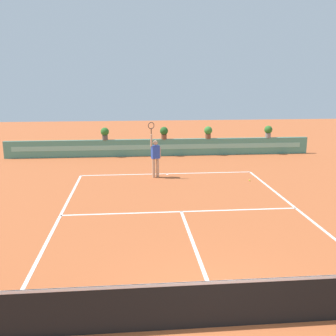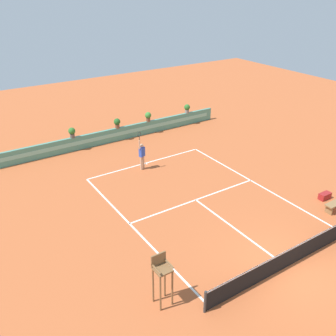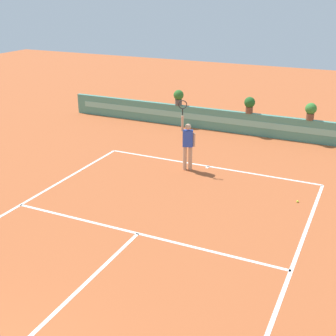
{
  "view_description": "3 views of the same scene",
  "coord_description": "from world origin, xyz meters",
  "px_view_note": "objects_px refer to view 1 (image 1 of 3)",
  "views": [
    {
      "loc": [
        -1.64,
        -6.25,
        4.52
      ],
      "look_at": [
        -0.24,
        8.83,
        1.0
      ],
      "focal_mm": 41.47,
      "sensor_mm": 36.0,
      "label": 1
    },
    {
      "loc": [
        -10.92,
        -7.54,
        10.89
      ],
      "look_at": [
        -0.24,
        8.83,
        1.0
      ],
      "focal_mm": 40.23,
      "sensor_mm": 36.0,
      "label": 2
    },
    {
      "loc": [
        5.3,
        -2.99,
        6.22
      ],
      "look_at": [
        -0.24,
        8.83,
        1.0
      ],
      "focal_mm": 48.39,
      "sensor_mm": 36.0,
      "label": 3
    }
  ],
  "objects_px": {
    "potted_plant_centre": "(164,132)",
    "potted_plant_right": "(208,132)",
    "potted_plant_left": "(105,133)",
    "tennis_player": "(155,155)",
    "potted_plant_far_right": "(268,131)",
    "tennis_ball_near_baseline": "(250,180)"
  },
  "relations": [
    {
      "from": "potted_plant_centre",
      "to": "potted_plant_right",
      "type": "bearing_deg",
      "value": 0.0
    },
    {
      "from": "potted_plant_left",
      "to": "tennis_player",
      "type": "bearing_deg",
      "value": -62.88
    },
    {
      "from": "potted_plant_left",
      "to": "potted_plant_centre",
      "type": "bearing_deg",
      "value": 0.0
    },
    {
      "from": "potted_plant_right",
      "to": "potted_plant_centre",
      "type": "bearing_deg",
      "value": 180.0
    },
    {
      "from": "potted_plant_far_right",
      "to": "potted_plant_centre",
      "type": "xyz_separation_m",
      "value": [
        -6.33,
        0.0,
        0.0
      ]
    },
    {
      "from": "potted_plant_far_right",
      "to": "potted_plant_right",
      "type": "relative_size",
      "value": 1.0
    },
    {
      "from": "tennis_ball_near_baseline",
      "to": "potted_plant_left",
      "type": "bearing_deg",
      "value": 137.66
    },
    {
      "from": "tennis_ball_near_baseline",
      "to": "potted_plant_left",
      "type": "xyz_separation_m",
      "value": [
        -6.8,
        6.2,
        1.38
      ]
    },
    {
      "from": "potted_plant_left",
      "to": "potted_plant_far_right",
      "type": "distance_m",
      "value": 9.78
    },
    {
      "from": "potted_plant_far_right",
      "to": "potted_plant_centre",
      "type": "distance_m",
      "value": 6.33
    },
    {
      "from": "tennis_ball_near_baseline",
      "to": "potted_plant_centre",
      "type": "bearing_deg",
      "value": 118.41
    },
    {
      "from": "potted_plant_left",
      "to": "potted_plant_far_right",
      "type": "bearing_deg",
      "value": 0.0
    },
    {
      "from": "tennis_player",
      "to": "potted_plant_left",
      "type": "xyz_separation_m",
      "value": [
        -2.63,
        5.12,
        0.36
      ]
    },
    {
      "from": "tennis_player",
      "to": "potted_plant_far_right",
      "type": "distance_m",
      "value": 8.81
    },
    {
      "from": "tennis_player",
      "to": "potted_plant_centre",
      "type": "distance_m",
      "value": 5.2
    },
    {
      "from": "potted_plant_left",
      "to": "potted_plant_far_right",
      "type": "height_order",
      "value": "same"
    },
    {
      "from": "tennis_ball_near_baseline",
      "to": "tennis_player",
      "type": "bearing_deg",
      "value": 165.59
    },
    {
      "from": "tennis_player",
      "to": "potted_plant_right",
      "type": "height_order",
      "value": "tennis_player"
    },
    {
      "from": "potted_plant_far_right",
      "to": "tennis_ball_near_baseline",
      "type": "bearing_deg",
      "value": -115.63
    },
    {
      "from": "tennis_player",
      "to": "tennis_ball_near_baseline",
      "type": "xyz_separation_m",
      "value": [
        4.18,
        -1.07,
        -1.02
      ]
    },
    {
      "from": "potted_plant_far_right",
      "to": "tennis_player",
      "type": "bearing_deg",
      "value": -144.37
    },
    {
      "from": "potted_plant_left",
      "to": "potted_plant_right",
      "type": "relative_size",
      "value": 1.0
    }
  ]
}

